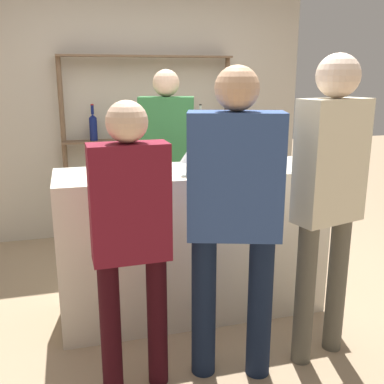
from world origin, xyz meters
TOP-DOWN VIEW (x-y plane):
  - ground_plane at (0.00, 0.00)m, footprint 16.00×16.00m
  - bar_counter at (0.00, 0.00)m, footprint 1.85×0.60m
  - back_wall at (0.00, 1.90)m, footprint 3.45×0.12m
  - back_shelf at (-0.01, 1.72)m, footprint 1.77×0.18m
  - counter_bottle_0 at (0.42, -0.05)m, footprint 0.08×0.08m
  - counter_bottle_1 at (0.60, -0.04)m, footprint 0.07×0.07m
  - counter_bottle_2 at (0.48, 0.13)m, footprint 0.08×0.08m
  - wine_glass at (-0.08, -0.17)m, footprint 0.09×0.09m
  - cork_jar at (-0.43, -0.12)m, footprint 0.13×0.13m
  - customer_right at (0.61, -0.74)m, footprint 0.45×0.28m
  - server_behind_counter at (0.02, 0.92)m, footprint 0.51×0.33m
  - customer_center at (0.02, -0.77)m, footprint 0.54×0.36m
  - customer_left at (-0.53, -0.74)m, footprint 0.40×0.21m

SIDE VIEW (x-z plane):
  - ground_plane at x=0.00m, z-range 0.00..0.00m
  - bar_counter at x=0.00m, z-range 0.00..1.06m
  - customer_left at x=-0.53m, z-range 0.14..1.73m
  - customer_center at x=0.02m, z-range 0.14..1.89m
  - server_behind_counter at x=0.02m, z-range 0.15..1.89m
  - customer_right at x=0.61m, z-range 0.18..1.99m
  - cork_jar at x=-0.43m, z-range 1.06..1.23m
  - wine_glass at x=-0.08m, z-range 1.10..1.25m
  - counter_bottle_1 at x=0.60m, z-range 1.02..1.34m
  - counter_bottle_2 at x=0.48m, z-range 1.02..1.37m
  - counter_bottle_0 at x=0.42m, z-range 1.03..1.37m
  - back_shelf at x=-0.01m, z-range 0.28..2.17m
  - back_wall at x=0.00m, z-range 0.00..2.80m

